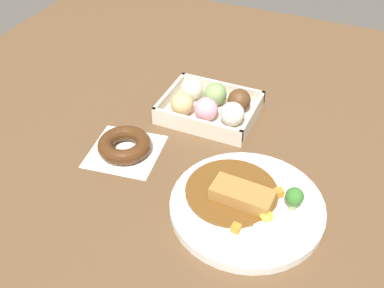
# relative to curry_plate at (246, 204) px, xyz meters

# --- Properties ---
(ground_plane) EXTENTS (1.60, 1.60, 0.00)m
(ground_plane) POSITION_rel_curry_plate_xyz_m (0.09, -0.06, -0.01)
(ground_plane) COLOR brown
(curry_plate) EXTENTS (0.28, 0.28, 0.06)m
(curry_plate) POSITION_rel_curry_plate_xyz_m (0.00, 0.00, 0.00)
(curry_plate) COLOR white
(curry_plate) RESTS_ON ground_plane
(donut_box) EXTENTS (0.21, 0.17, 0.07)m
(donut_box) POSITION_rel_curry_plate_xyz_m (0.17, -0.25, 0.01)
(donut_box) COLOR beige
(donut_box) RESTS_ON ground_plane
(chocolate_ring_donut) EXTENTS (0.16, 0.16, 0.03)m
(chocolate_ring_donut) POSITION_rel_curry_plate_xyz_m (0.28, -0.05, 0.00)
(chocolate_ring_donut) COLOR white
(chocolate_ring_donut) RESTS_ON ground_plane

